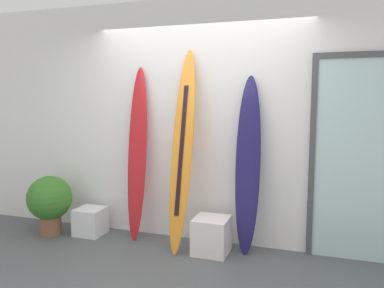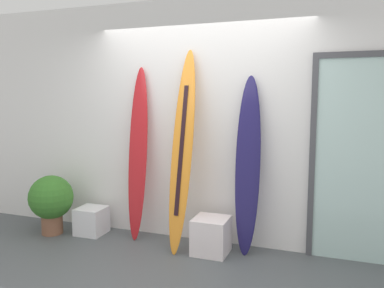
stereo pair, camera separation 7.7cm
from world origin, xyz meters
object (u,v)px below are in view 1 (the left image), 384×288
Objects in this scene: surfboard_navy at (248,165)px; potted_plant at (50,200)px; display_block_center at (90,221)px; glass_door at (370,156)px; surfboard_crimson at (137,155)px; surfboard_sunset at (182,151)px; display_block_left at (211,235)px.

surfboard_navy is 2.63× the size of potted_plant.
potted_plant is at bearing -160.32° from display_block_center.
display_block_center is 0.16× the size of glass_door.
surfboard_crimson is 6.00× the size of display_block_center.
glass_door is at bearing 8.39° from surfboard_sunset.
potted_plant reaches higher than display_block_center.
surfboard_sunset reaches higher than display_block_center.
surfboard_navy is 0.86m from display_block_left.
surfboard_sunset is 1.16× the size of surfboard_navy.
glass_door reaches higher than surfboard_crimson.
potted_plant is (-3.59, -0.42, -0.67)m from glass_door.
glass_door is at bearing 3.57° from surfboard_crimson.
surfboard_sunset reaches higher than surfboard_crimson.
surfboard_sunset is at bearing 4.73° from potted_plant.
surfboard_sunset is 1.93m from glass_door.
surfboard_sunset is at bearing -170.30° from surfboard_navy.
potted_plant is (-2.04, -0.10, 0.24)m from display_block_left.
potted_plant is at bearing -173.79° from surfboard_navy.
potted_plant is (-1.68, -0.14, -0.66)m from surfboard_sunset.
surfboard_sunset is 0.73m from surfboard_navy.
display_block_center is at bearing 19.68° from potted_plant.
surfboard_sunset reaches higher than surfboard_navy.
display_block_left is 0.18× the size of glass_door.
glass_door reaches higher than potted_plant.
display_block_center is at bearing -177.19° from surfboard_navy.
surfboard_sunset is 1.81m from potted_plant.
glass_door is (1.91, 0.28, 0.01)m from surfboard_sunset.
surfboard_crimson is at bearing 179.84° from surfboard_navy.
glass_door is (3.13, 0.26, 0.93)m from display_block_center.
surfboard_crimson is at bearing 170.16° from display_block_left.
display_block_center is (-1.93, -0.09, -0.80)m from surfboard_navy.
display_block_left is 1.58m from display_block_center.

